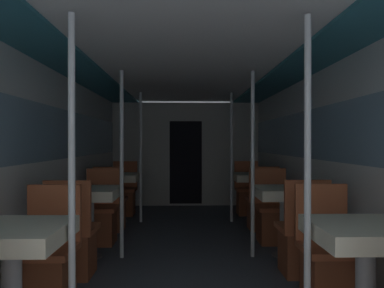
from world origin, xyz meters
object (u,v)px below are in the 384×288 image
dining_table_right_0 (365,243)px  chair_right_near_1 (302,244)px  support_pole_left_0 (72,182)px  support_pole_right_0 (308,181)px  chair_left_near_2 (111,210)px  dining_table_left_1 (89,199)px  dining_table_left_2 (118,181)px  chair_right_far_2 (248,198)px  chair_left_far_0 (47,270)px  chair_left_far_1 (100,220)px  chair_left_near_1 (73,246)px  dining_table_right_1 (285,198)px  support_pole_left_1 (122,164)px  chair_left_far_2 (124,198)px  support_pole_right_1 (253,164)px  chair_right_near_2 (262,210)px  chair_right_far_1 (273,219)px  dining_table_right_2 (254,181)px  support_pole_right_2 (231,157)px  dining_table_left_0 (12,245)px  chair_right_far_0 (329,268)px  support_pole_left_2 (141,157)px

dining_table_right_0 → chair_right_near_1: (0.00, 1.25, -0.35)m
support_pole_left_0 → support_pole_right_0: 1.44m
support_pole_left_0 → chair_left_near_2: bearing=96.7°
chair_right_near_1 → dining_table_left_1: bearing=165.0°
dining_table_left_2 → chair_right_far_2: 2.27m
chair_left_far_0 → chair_left_far_1: 1.83m
dining_table_left_2 → dining_table_right_0: bearing=-59.4°
chair_left_near_1 → dining_table_right_1: 2.27m
support_pole_left_1 → support_pole_right_0: (1.44, -1.83, 0.00)m
support_pole_left_1 → chair_left_far_2: support_pole_left_1 is taller
chair_left_far_0 → support_pole_left_1: 1.49m
chair_left_far_1 → support_pole_right_1: size_ratio=0.45×
chair_right_near_2 → chair_right_far_1: bearing=-90.0°
support_pole_right_0 → dining_table_left_2: bearing=116.2°
support_pole_left_1 → chair_left_far_2: 2.54m
chair_right_near_2 → dining_table_right_0: bearing=-90.0°
chair_left_near_1 → support_pole_right_0: support_pole_right_0 is taller
chair_left_near_2 → dining_table_right_2: bearing=15.0°
support_pole_right_2 → chair_left_near_1: bearing=-126.8°
support_pole_left_0 → dining_table_right_2: 4.10m
dining_table_left_2 → chair_left_near_1: bearing=-90.0°
dining_table_left_0 → dining_table_left_1: bearing=90.0°
chair_left_far_0 → chair_right_near_2: size_ratio=1.00×
chair_left_far_2 → support_pole_right_0: bearing=113.1°
support_pole_left_1 → chair_right_far_1: bearing=17.9°
chair_left_far_0 → dining_table_right_1: 2.52m
chair_left_near_1 → chair_left_far_1: same height
support_pole_right_1 → dining_table_right_1: bearing=0.0°
chair_right_far_1 → dining_table_left_2: bearing=-30.0°
dining_table_left_1 → dining_table_right_2: (2.17, 1.83, 0.00)m
support_pole_left_0 → chair_right_near_1: 2.31m
chair_left_far_1 → support_pole_right_0: 3.10m
support_pole_left_0 → dining_table_right_2: bearing=63.8°
chair_right_near_1 → chair_left_near_1: bearing=180.0°
support_pole_right_0 → dining_table_right_1: support_pole_right_0 is taller
chair_right_near_1 → chair_right_far_1: size_ratio=1.00×
chair_left_near_2 → chair_right_far_0: 3.30m
chair_right_near_2 → chair_left_near_1: bearing=-139.8°
support_pole_right_1 → chair_right_near_2: size_ratio=2.22×
support_pole_left_1 → chair_left_near_1: bearing=-121.9°
chair_left_near_2 → support_pole_right_1: size_ratio=0.45×
dining_table_right_1 → chair_right_far_2: chair_right_far_2 is taller
chair_left_near_1 → support_pole_right_2: 3.10m
dining_table_left_1 → chair_left_near_1: size_ratio=0.83×
support_pole_left_2 → chair_left_near_2: bearing=-121.9°
chair_left_far_0 → dining_table_left_1: 1.30m
support_pole_left_2 → chair_right_near_2: (1.80, -0.58, -0.73)m
chair_right_far_1 → chair_left_far_2: bearing=-40.2°
chair_left_far_1 → chair_left_near_2: 0.67m
support_pole_left_0 → chair_right_far_2: (1.80, 4.24, -0.73)m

